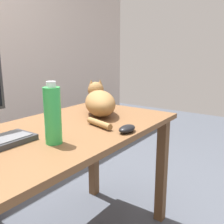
% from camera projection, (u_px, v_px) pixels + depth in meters
% --- Properties ---
extents(desk, '(1.62, 0.70, 0.75)m').
position_uv_depth(desk, '(40.00, 157.00, 1.23)').
color(desk, brown).
rests_on(desk, ground_plane).
extents(cat, '(0.46, 0.45, 0.20)m').
position_uv_depth(cat, '(99.00, 101.00, 1.62)').
color(cat, olive).
rests_on(cat, desk).
extents(computer_mouse, '(0.11, 0.06, 0.04)m').
position_uv_depth(computer_mouse, '(127.00, 129.00, 1.27)').
color(computer_mouse, black).
rests_on(computer_mouse, desk).
extents(spray_bottle, '(0.07, 0.07, 0.27)m').
position_uv_depth(spray_bottle, '(53.00, 115.00, 1.09)').
color(spray_bottle, green).
rests_on(spray_bottle, desk).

